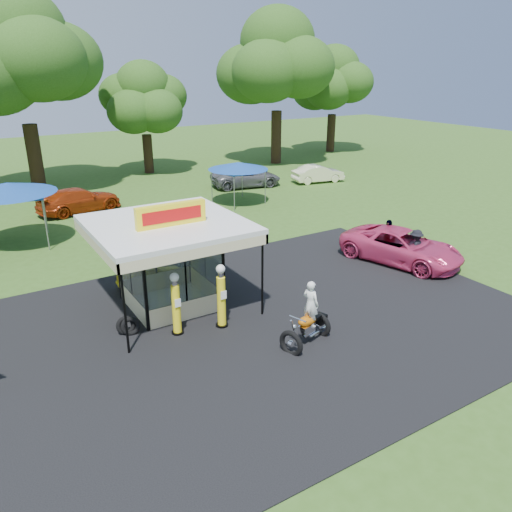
% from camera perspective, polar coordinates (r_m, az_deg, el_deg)
% --- Properties ---
extents(ground, '(120.00, 120.00, 0.00)m').
position_cam_1_polar(ground, '(16.74, 3.65, -10.51)').
color(ground, '#34561B').
rests_on(ground, ground).
extents(asphalt_apron, '(20.00, 14.00, 0.04)m').
position_cam_1_polar(asphalt_apron, '(18.17, -0.00, -7.67)').
color(asphalt_apron, black).
rests_on(asphalt_apron, ground).
extents(gas_station_kiosk, '(5.40, 5.40, 4.18)m').
position_cam_1_polar(gas_station_kiosk, '(19.06, -9.90, -0.72)').
color(gas_station_kiosk, white).
rests_on(gas_station_kiosk, ground).
extents(gas_pump_left, '(0.43, 0.43, 2.30)m').
position_cam_1_polar(gas_pump_left, '(17.23, -9.12, -5.60)').
color(gas_pump_left, black).
rests_on(gas_pump_left, ground).
extents(gas_pump_right, '(0.44, 0.44, 2.39)m').
position_cam_1_polar(gas_pump_right, '(17.50, -3.99, -4.77)').
color(gas_pump_right, black).
rests_on(gas_pump_right, ground).
extents(motorcycle, '(2.03, 1.41, 2.30)m').
position_cam_1_polar(motorcycle, '(16.73, 6.05, -7.10)').
color(motorcycle, black).
rests_on(motorcycle, ground).
extents(spare_tires, '(0.84, 0.57, 0.70)m').
position_cam_1_polar(spare_tires, '(17.88, -14.39, -7.74)').
color(spare_tires, black).
rests_on(spare_tires, ground).
extents(a_frame_sign, '(0.48, 0.43, 0.86)m').
position_cam_1_polar(a_frame_sign, '(23.77, 20.55, -0.83)').
color(a_frame_sign, '#593819').
rests_on(a_frame_sign, ground).
extents(kiosk_car, '(2.82, 1.13, 0.96)m').
position_cam_1_polar(kiosk_car, '(21.47, -11.92, -2.08)').
color(kiosk_car, yellow).
rests_on(kiosk_car, ground).
extents(pink_sedan, '(4.07, 6.15, 1.57)m').
position_cam_1_polar(pink_sedan, '(24.32, 16.28, 1.06)').
color(pink_sedan, '#DC3C6F').
rests_on(pink_sedan, ground).
extents(spectator_east_a, '(1.26, 0.95, 1.72)m').
position_cam_1_polar(spectator_east_a, '(24.12, 17.74, 0.92)').
color(spectator_east_a, black).
rests_on(spectator_east_a, ground).
extents(spectator_east_b, '(1.12, 0.78, 1.76)m').
position_cam_1_polar(spectator_east_b, '(25.18, 14.86, 2.12)').
color(spectator_east_b, gray).
rests_on(spectator_east_b, ground).
extents(bg_car_b, '(5.55, 3.19, 1.52)m').
position_cam_1_polar(bg_car_b, '(33.54, -19.58, 6.05)').
color(bg_car_b, '#9D2F0C').
rests_on(bg_car_b, ground).
extents(bg_car_d, '(5.65, 3.36, 1.47)m').
position_cam_1_polar(bg_car_d, '(38.44, -1.15, 9.02)').
color(bg_car_d, '#5C5C5F').
rests_on(bg_car_d, ground).
extents(bg_car_e, '(4.30, 2.14, 1.36)m').
position_cam_1_polar(bg_car_e, '(40.22, 7.11, 9.32)').
color(bg_car_e, '#F8F6BE').
rests_on(bg_car_e, ground).
extents(tent_west, '(4.68, 4.68, 3.27)m').
position_cam_1_polar(tent_west, '(27.96, -26.55, 6.89)').
color(tent_west, gray).
rests_on(tent_west, ground).
extents(tent_east, '(3.96, 3.96, 2.77)m').
position_cam_1_polar(tent_east, '(33.26, -2.06, 10.22)').
color(tent_east, gray).
rests_on(tent_east, ground).
extents(oak_far_c, '(11.47, 11.47, 13.52)m').
position_cam_1_polar(oak_far_c, '(39.90, -25.33, 18.94)').
color(oak_far_c, black).
rests_on(oak_far_c, ground).
extents(oak_far_d, '(7.51, 7.51, 8.94)m').
position_cam_1_polar(oak_far_d, '(43.96, -12.66, 16.60)').
color(oak_far_d, black).
rests_on(oak_far_d, ground).
extents(oak_far_e, '(11.15, 11.15, 13.28)m').
position_cam_1_polar(oak_far_e, '(47.42, 2.44, 20.71)').
color(oak_far_e, black).
rests_on(oak_far_e, ground).
extents(oak_far_f, '(8.69, 8.69, 10.47)m').
position_cam_1_polar(oak_far_f, '(54.79, 8.84, 18.71)').
color(oak_far_f, black).
rests_on(oak_far_f, ground).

